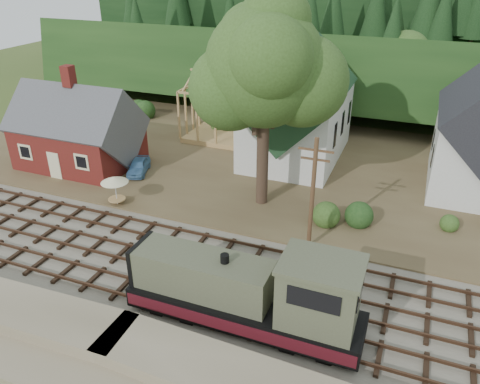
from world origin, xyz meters
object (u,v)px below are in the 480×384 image
at_px(locomotive, 252,295).
at_px(car_green, 47,164).
at_px(car_blue, 139,166).
at_px(patio_set, 114,181).

xyz_separation_m(locomotive, car_green, (-23.83, 11.54, -1.22)).
bearing_deg(car_blue, patio_set, -92.98).
distance_m(locomotive, patio_set, 16.68).
bearing_deg(car_blue, locomotive, -60.29).
height_order(car_blue, car_green, same).
distance_m(locomotive, car_green, 26.50).
bearing_deg(car_blue, car_green, 179.36).
relative_size(car_green, patio_set, 1.68).
relative_size(car_blue, patio_set, 1.62).
bearing_deg(patio_set, car_green, 162.24).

